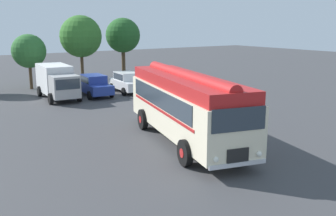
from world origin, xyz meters
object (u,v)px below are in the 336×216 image
at_px(car_near_left, 94,85).
at_px(box_van, 57,81).
at_px(car_mid_left, 127,82).
at_px(vintage_bus, 186,103).

height_order(car_near_left, box_van, box_van).
bearing_deg(car_near_left, box_van, 165.56).
height_order(car_mid_left, box_van, box_van).
xyz_separation_m(vintage_bus, car_near_left, (1.38, 13.88, -1.05)).
bearing_deg(car_mid_left, car_near_left, -178.93).
xyz_separation_m(car_mid_left, box_van, (-5.71, 0.65, 0.52)).
bearing_deg(vintage_bus, car_near_left, 84.32).
distance_m(vintage_bus, car_near_left, 13.99).
distance_m(car_near_left, box_van, 2.89).
relative_size(car_near_left, box_van, 0.73).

